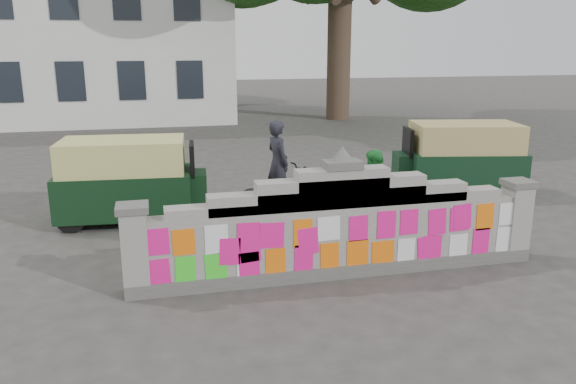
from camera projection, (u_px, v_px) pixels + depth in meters
name	position (u px, v px, depth m)	size (l,w,h in m)	color
ground	(339.00, 274.00, 8.69)	(100.00, 100.00, 0.00)	#383533
parapet_wall	(341.00, 228.00, 8.49)	(6.48, 0.44, 2.01)	#4C4C49
building	(54.00, 32.00, 26.73)	(16.00, 10.00, 8.90)	silver
cyclist_bike	(278.00, 191.00, 11.59)	(0.68, 1.95, 1.02)	black
cyclist_rider	(278.00, 174.00, 11.50)	(0.63, 0.42, 1.73)	#212129
pedestrian	(373.00, 191.00, 10.54)	(0.76, 0.59, 1.56)	green
rickshaw_left	(129.00, 179.00, 11.13)	(3.05, 1.59, 1.66)	black
rickshaw_right	(461.00, 157.00, 13.21)	(3.13, 1.90, 1.68)	black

